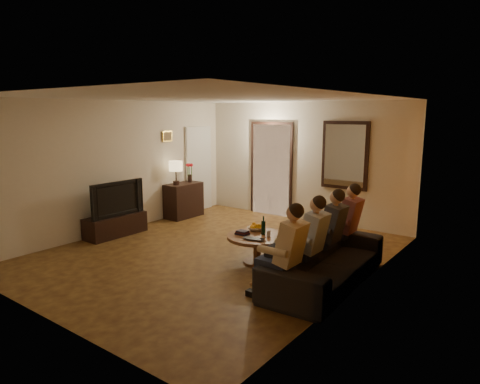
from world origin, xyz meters
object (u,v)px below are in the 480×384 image
Objects in this scene: person_d at (346,227)px; laptop at (252,240)px; tv_stand at (116,225)px; sofa at (325,259)px; table_lamp at (176,173)px; dresser at (184,200)px; person_a at (287,258)px; bowl at (256,229)px; wine_bottle at (263,225)px; tv at (114,198)px; person_b at (309,246)px; person_c at (329,236)px; dog at (275,269)px; coffee_table at (257,249)px.

person_d is 1.50m from laptop.
tv_stand is 4.34m from sofa.
table_lamp is 0.23× the size of sofa.
person_a reaches higher than dresser.
tv_stand is 2.99m from bowl.
person_d is at bearing 23.43° from bowl.
sofa is 7.27× the size of laptop.
bowl is at bearing -20.09° from table_lamp.
tv_stand is 3.71× the size of laptop.
dresser is 2.83× the size of wine_bottle.
person_a is at bearing -28.48° from table_lamp.
dresser is 0.75× the size of tv.
bowl reaches higher than tv_stand.
person_b is 1.00× the size of person_c.
dog is (-0.45, -0.60, -0.07)m from sofa.
person_c is at bearing -17.26° from dresser.
dog is 0.84m from laptop.
coffee_table is (3.09, -1.50, -0.17)m from dresser.
sofa reaches higher than laptop.
coffee_table is 2.93× the size of laptop.
tv is 3.54× the size of laptop.
laptop is at bearing -29.22° from dresser.
table_lamp reaches higher than sofa.
table_lamp reaches higher than tv.
wine_bottle is at bearing 113.96° from dog.
person_d reaches higher than dog.
laptop is (0.05, -0.38, -0.14)m from wine_bottle.
dog reaches higher than bowl.
table_lamp is 0.45× the size of person_d.
bowl is (2.91, 0.61, -0.26)m from tv.
dresser is at bearing 66.38° from sofa.
tv_stand is at bearing -90.00° from table_lamp.
person_b is (4.23, -1.91, 0.21)m from dresser.
tv is at bearing 171.67° from person_a.
bowl is (2.91, -1.28, 0.09)m from dresser.
tv_stand is 0.51× the size of sofa.
bowl is at bearing 11.84° from tv_stand.
tv reaches higher than coffee_table.
coffee_table is 3.11× the size of wine_bottle.
table_lamp reaches higher than dresser.
tv is 0.97× the size of person_d.
person_a reaches higher than tv.
dresser is 0.73× the size of person_c.
sofa is 2.48× the size of coffee_table.
person_d is at bearing 3.17° from sofa.
person_a is at bearing -30.74° from dresser.
coffee_table is at bearing 99.62° from laptop.
tv is 3.92m from dog.
dresser is 0.91× the size of coffee_table.
dog is at bearing -27.23° from table_lamp.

